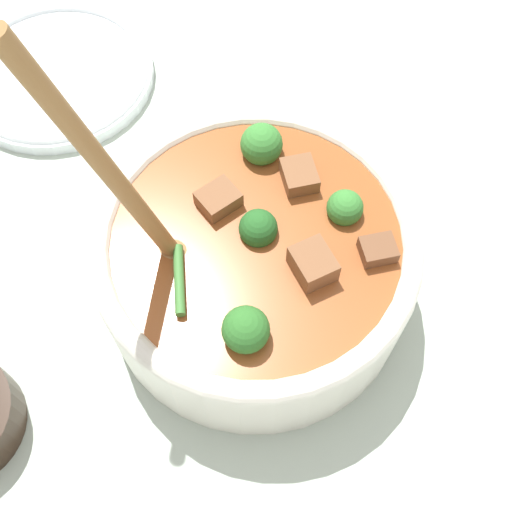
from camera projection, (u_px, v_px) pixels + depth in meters
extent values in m
plane|color=#ADBCAD|center=(256.00, 288.00, 0.53)|extent=(4.00, 4.00, 0.00)
cylinder|color=white|center=(256.00, 266.00, 0.49)|extent=(0.24, 0.24, 0.08)
torus|color=white|center=(256.00, 240.00, 0.46)|extent=(0.24, 0.24, 0.02)
cylinder|color=brown|center=(256.00, 257.00, 0.48)|extent=(0.21, 0.21, 0.06)
sphere|color=#387F33|center=(262.00, 144.00, 0.48)|extent=(0.03, 0.03, 0.03)
cylinder|color=#6B9956|center=(261.00, 163.00, 0.50)|extent=(0.01, 0.01, 0.01)
sphere|color=#387F33|center=(345.00, 208.00, 0.46)|extent=(0.03, 0.03, 0.03)
cylinder|color=#6B9956|center=(342.00, 222.00, 0.48)|extent=(0.01, 0.01, 0.01)
sphere|color=#235B23|center=(255.00, 227.00, 0.45)|extent=(0.03, 0.03, 0.03)
cylinder|color=#6B9956|center=(255.00, 242.00, 0.47)|extent=(0.01, 0.01, 0.01)
sphere|color=#2D6B28|center=(246.00, 330.00, 0.41)|extent=(0.03, 0.03, 0.03)
cylinder|color=#6B9956|center=(246.00, 342.00, 0.43)|extent=(0.01, 0.01, 0.01)
cube|color=brown|center=(299.00, 178.00, 0.47)|extent=(0.03, 0.04, 0.02)
cube|color=brown|center=(219.00, 202.00, 0.47)|extent=(0.04, 0.04, 0.02)
cube|color=brown|center=(377.00, 252.00, 0.45)|extent=(0.03, 0.03, 0.02)
cube|color=brown|center=(313.00, 265.00, 0.44)|extent=(0.04, 0.04, 0.02)
cylinder|color=#3D7533|center=(179.00, 280.00, 0.43)|extent=(0.03, 0.05, 0.01)
ellipsoid|color=olive|center=(174.00, 252.00, 0.45)|extent=(0.04, 0.03, 0.01)
cylinder|color=olive|center=(107.00, 170.00, 0.36)|extent=(0.06, 0.04, 0.21)
cylinder|color=white|center=(58.00, 75.00, 0.63)|extent=(0.19, 0.19, 0.01)
torus|color=white|center=(56.00, 70.00, 0.62)|extent=(0.18, 0.18, 0.01)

